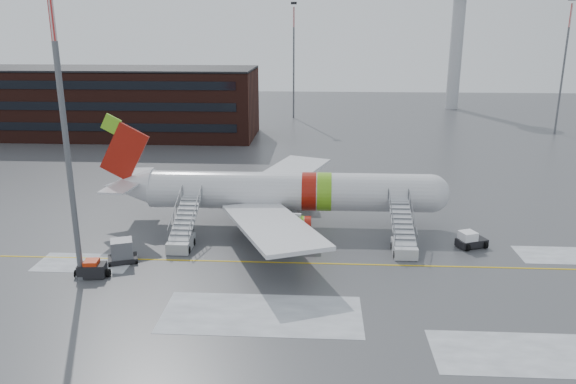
# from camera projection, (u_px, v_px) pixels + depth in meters

# --- Properties ---
(ground) EXTENTS (260.00, 260.00, 0.00)m
(ground) POSITION_uv_depth(u_px,v_px,m) (343.00, 259.00, 48.50)
(ground) COLOR #494C4F
(ground) RESTS_ON ground
(airliner) EXTENTS (35.03, 32.97, 11.18)m
(airliner) POSITION_uv_depth(u_px,v_px,m) (280.00, 192.00, 56.26)
(airliner) COLOR silver
(airliner) RESTS_ON ground
(airstair_fwd) EXTENTS (2.05, 7.70, 3.48)m
(airstair_fwd) POSITION_uv_depth(u_px,v_px,m) (403.00, 240.00, 50.03)
(airstair_fwd) COLOR #B8BBC0
(airstair_fwd) RESTS_ON ground
(airstair_aft) EXTENTS (2.05, 7.70, 3.48)m
(airstair_aft) POSITION_uv_depth(u_px,v_px,m) (183.00, 235.00, 51.13)
(airstair_aft) COLOR #A8ABAF
(airstair_aft) RESTS_ON ground
(pushback_tug) EXTENTS (3.01, 2.67, 1.52)m
(pushback_tug) POSITION_uv_depth(u_px,v_px,m) (470.00, 240.00, 51.00)
(pushback_tug) COLOR black
(pushback_tug) RESTS_ON ground
(uld_container) EXTENTS (2.89, 2.51, 1.98)m
(uld_container) POSITION_uv_depth(u_px,v_px,m) (122.00, 252.00, 47.75)
(uld_container) COLOR black
(uld_container) RESTS_ON ground
(baggage_tractor) EXTENTS (2.86, 1.54, 1.45)m
(baggage_tractor) POSITION_uv_depth(u_px,v_px,m) (92.00, 270.00, 44.93)
(baggage_tractor) COLOR black
(baggage_tractor) RESTS_ON ground
(light_mast_near) EXTENTS (1.20, 1.20, 23.20)m
(light_mast_near) POSITION_uv_depth(u_px,v_px,m) (65.00, 129.00, 41.39)
(light_mast_near) COLOR #595B60
(light_mast_near) RESTS_ON ground
(terminal_building) EXTENTS (62.00, 16.11, 12.30)m
(terminal_building) POSITION_uv_depth(u_px,v_px,m) (84.00, 102.00, 101.85)
(terminal_building) COLOR #3F1E16
(terminal_building) RESTS_ON ground
(control_tower) EXTENTS (6.40, 6.40, 30.00)m
(control_tower) POSITION_uv_depth(u_px,v_px,m) (458.00, 29.00, 132.47)
(control_tower) COLOR #B2B5BA
(control_tower) RESTS_ON ground
(light_mast_far_ne) EXTENTS (1.20, 1.20, 24.25)m
(light_mast_far_ne) POSITION_uv_depth(u_px,v_px,m) (565.00, 58.00, 101.61)
(light_mast_far_ne) COLOR #595B60
(light_mast_far_ne) RESTS_ON ground
(light_mast_far_n) EXTENTS (1.20, 1.20, 24.25)m
(light_mast_far_n) POSITION_uv_depth(u_px,v_px,m) (294.00, 53.00, 119.68)
(light_mast_far_n) COLOR #595B60
(light_mast_far_n) RESTS_ON ground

